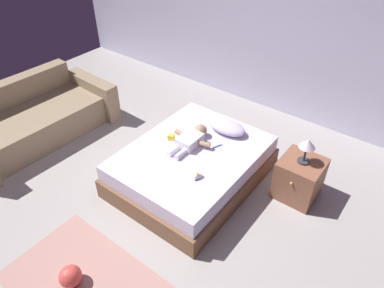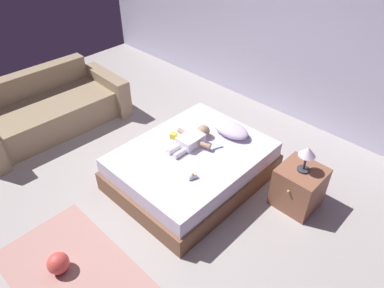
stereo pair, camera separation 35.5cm
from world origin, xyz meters
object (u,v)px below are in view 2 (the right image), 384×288
lamp (307,154)px  toy_ball (58,263)px  nightstand (299,187)px  toy_block (174,136)px  baby (193,139)px  toothbrush (218,148)px  couch (48,110)px  pillow (231,129)px  baby_bottle (192,176)px  bed (192,166)px

lamp → toy_ball: size_ratio=1.48×
nightstand → toy_block: 1.52m
baby → nightstand: 1.28m
toothbrush → couch: (-2.45, -0.83, -0.19)m
lamp → toy_block: (-1.42, -0.51, -0.23)m
pillow → toy_block: size_ratio=5.36×
toothbrush → baby_bottle: size_ratio=1.15×
couch → nightstand: bearing=18.5°
pillow → toy_ball: pillow is taller
pillow → toy_block: 0.68m
bed → baby: (-0.09, 0.11, 0.29)m
lamp → toy_block: size_ratio=3.34×
toothbrush → nightstand: nightstand is taller
nightstand → toy_block: size_ratio=5.44×
lamp → baby: bearing=-160.5°
bed → lamp: lamp is taller
toothbrush → nightstand: bearing=17.7°
lamp → baby_bottle: bearing=-132.3°
toy_block → couch: bearing=-162.5°
toy_block → toy_ball: bearing=-80.7°
couch → lamp: lamp is taller
nightstand → lamp: (0.00, 0.00, 0.47)m
pillow → baby: baby is taller
baby → baby_bottle: 0.60m
baby → toy_ball: bearing=-88.3°
pillow → lamp: size_ratio=1.61×
bed → toothbrush: toothbrush is taller
toothbrush → baby_bottle: 0.58m
baby_bottle → bed: bearing=134.3°
couch → baby_bottle: bearing=5.9°
pillow → couch: bearing=-154.2°
baby → toy_block: size_ratio=6.67×
couch → baby_bottle: (2.58, 0.27, 0.21)m
pillow → baby_bottle: 0.90m
bed → lamp: (1.09, 0.53, 0.49)m
toothbrush → baby_bottle: (0.13, -0.56, 0.02)m
baby_bottle → baby: bearing=133.0°
pillow → nightstand: size_ratio=0.99×
toothbrush → pillow: bearing=104.2°
baby → toothbrush: baby is taller
nightstand → bed: bearing=-154.0°
bed → nightstand: 1.21m
lamp → toothbrush: bearing=-162.3°
toothbrush → lamp: lamp is taller
toy_ball → toothbrush: bearing=83.6°
nightstand → baby_bottle: baby_bottle is taller
baby → couch: bearing=-162.1°
pillow → baby_bottle: size_ratio=4.60×
couch → toy_ball: (2.23, -1.14, -0.15)m
bed → couch: size_ratio=0.84×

